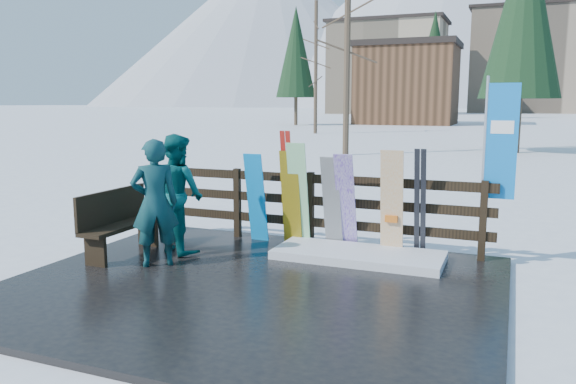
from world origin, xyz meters
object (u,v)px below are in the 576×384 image
at_px(snowboard_3, 346,202).
at_px(rental_flag, 497,148).
at_px(person_front, 155,203).
at_px(snowboard_5, 392,203).
at_px(snowboard_0, 256,198).
at_px(snowboard_4, 332,203).
at_px(snowboard_2, 291,198).
at_px(bench, 119,221).
at_px(person_back, 178,194).
at_px(snowboard_1, 298,195).

height_order(snowboard_3, rental_flag, rental_flag).
bearing_deg(person_front, snowboard_5, 171.15).
bearing_deg(snowboard_0, person_front, -112.66).
bearing_deg(snowboard_4, snowboard_2, 180.00).
distance_m(snowboard_0, snowboard_2, 0.60).
relative_size(bench, person_back, 0.84).
relative_size(snowboard_1, person_back, 0.93).
relative_size(snowboard_3, snowboard_5, 0.99).
bearing_deg(snowboard_1, snowboard_3, 0.00).
xyz_separation_m(bench, person_front, (0.83, -0.24, 0.36)).
bearing_deg(snowboard_1, snowboard_4, 0.00).
relative_size(bench, rental_flag, 0.58).
bearing_deg(person_front, snowboard_1, -169.54).
bearing_deg(snowboard_1, rental_flag, 5.41).
relative_size(snowboard_4, person_front, 0.84).
bearing_deg(snowboard_5, snowboard_2, 180.00).
distance_m(snowboard_0, snowboard_1, 0.73).
height_order(snowboard_1, rental_flag, rental_flag).
relative_size(snowboard_4, rental_flag, 0.57).
distance_m(snowboard_0, person_front, 1.87).
distance_m(snowboard_3, snowboard_4, 0.22).
height_order(person_front, person_back, person_back).
distance_m(snowboard_1, snowboard_3, 0.77).
relative_size(rental_flag, person_back, 1.46).
height_order(snowboard_1, snowboard_4, snowboard_1).
xyz_separation_m(snowboard_1, snowboard_2, (-0.13, 0.00, -0.06)).
distance_m(snowboard_2, snowboard_4, 0.67).
distance_m(snowboard_1, person_back, 1.85).
bearing_deg(snowboard_5, snowboard_0, 180.00).
relative_size(snowboard_0, snowboard_2, 0.97).
relative_size(snowboard_2, person_back, 0.85).
distance_m(snowboard_3, person_back, 2.53).
bearing_deg(person_back, snowboard_1, -124.08).
bearing_deg(person_back, snowboard_4, -131.28).
relative_size(snowboard_5, rental_flag, 0.60).
relative_size(snowboard_1, person_front, 0.94).
xyz_separation_m(snowboard_2, snowboard_3, (0.89, 0.00, -0.00)).
xyz_separation_m(bench, snowboard_0, (1.54, 1.48, 0.21)).
bearing_deg(snowboard_4, snowboard_5, 0.00).
height_order(snowboard_2, snowboard_4, snowboard_2).
bearing_deg(snowboard_5, snowboard_1, -180.00).
bearing_deg(rental_flag, snowboard_1, -174.59).
xyz_separation_m(bench, snowboard_1, (2.27, 1.48, 0.30)).
bearing_deg(bench, snowboard_0, 43.72).
height_order(bench, snowboard_2, snowboard_2).
relative_size(person_front, person_back, 0.98).
xyz_separation_m(snowboard_5, person_back, (-3.02, -0.99, 0.11)).
distance_m(snowboard_2, snowboard_3, 0.89).
distance_m(snowboard_2, person_back, 1.74).
bearing_deg(snowboard_5, person_back, -161.88).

